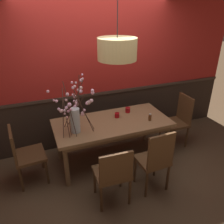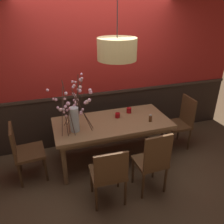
{
  "view_description": "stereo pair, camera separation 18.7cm",
  "coord_description": "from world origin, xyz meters",
  "px_view_note": "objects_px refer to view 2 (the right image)",
  "views": [
    {
      "loc": [
        -1.15,
        -2.95,
        2.44
      ],
      "look_at": [
        0.0,
        0.0,
        0.91
      ],
      "focal_mm": 36.26,
      "sensor_mm": 36.0,
      "label": 1
    },
    {
      "loc": [
        -0.97,
        -3.01,
        2.44
      ],
      "look_at": [
        0.0,
        0.0,
        0.91
      ],
      "focal_mm": 36.26,
      "sensor_mm": 36.0,
      "label": 2
    }
  ],
  "objects_px": {
    "chair_near_side_left": "(109,173)",
    "chair_far_side_left": "(83,115)",
    "candle_holder_nearer_edge": "(129,110)",
    "pendant_lamp": "(117,49)",
    "condiment_bottle": "(150,118)",
    "chair_head_east_end": "(181,120)",
    "candle_holder_nearer_center": "(118,115)",
    "vase_with_blossoms": "(74,114)",
    "chair_head_west_end": "(24,150)",
    "chair_near_side_right": "(153,160)",
    "dining_table": "(112,126)",
    "chair_far_side_right": "(112,109)"
  },
  "relations": [
    {
      "from": "dining_table",
      "to": "candle_holder_nearer_edge",
      "type": "height_order",
      "value": "candle_holder_nearer_edge"
    },
    {
      "from": "chair_near_side_left",
      "to": "pendant_lamp",
      "type": "xyz_separation_m",
      "value": [
        0.37,
        0.81,
        1.38
      ]
    },
    {
      "from": "pendant_lamp",
      "to": "chair_far_side_right",
      "type": "bearing_deg",
      "value": 75.63
    },
    {
      "from": "dining_table",
      "to": "candle_holder_nearer_center",
      "type": "height_order",
      "value": "candle_holder_nearer_center"
    },
    {
      "from": "condiment_bottle",
      "to": "chair_near_side_right",
      "type": "bearing_deg",
      "value": -112.35
    },
    {
      "from": "chair_near_side_left",
      "to": "chair_head_west_end",
      "type": "xyz_separation_m",
      "value": [
        -1.04,
        0.84,
        0.01
      ]
    },
    {
      "from": "chair_near_side_right",
      "to": "candle_holder_nearer_edge",
      "type": "relative_size",
      "value": 10.7
    },
    {
      "from": "chair_head_east_end",
      "to": "chair_far_side_right",
      "type": "height_order",
      "value": "chair_head_east_end"
    },
    {
      "from": "pendant_lamp",
      "to": "vase_with_blossoms",
      "type": "bearing_deg",
      "value": -177.11
    },
    {
      "from": "candle_holder_nearer_center",
      "to": "dining_table",
      "type": "bearing_deg",
      "value": -141.12
    },
    {
      "from": "candle_holder_nearer_edge",
      "to": "vase_with_blossoms",
      "type": "bearing_deg",
      "value": -162.33
    },
    {
      "from": "dining_table",
      "to": "chair_near_side_right",
      "type": "distance_m",
      "value": 0.92
    },
    {
      "from": "dining_table",
      "to": "chair_far_side_right",
      "type": "relative_size",
      "value": 1.94
    },
    {
      "from": "chair_near_side_left",
      "to": "chair_head_west_end",
      "type": "bearing_deg",
      "value": 141.01
    },
    {
      "from": "chair_near_side_right",
      "to": "condiment_bottle",
      "type": "height_order",
      "value": "chair_near_side_right"
    },
    {
      "from": "chair_head_east_end",
      "to": "candle_holder_nearer_center",
      "type": "relative_size",
      "value": 11.94
    },
    {
      "from": "chair_near_side_right",
      "to": "candle_holder_nearer_center",
      "type": "xyz_separation_m",
      "value": [
        -0.17,
        0.96,
        0.24
      ]
    },
    {
      "from": "chair_near_side_left",
      "to": "vase_with_blossoms",
      "type": "relative_size",
      "value": 1.02
    },
    {
      "from": "candle_holder_nearer_edge",
      "to": "pendant_lamp",
      "type": "xyz_separation_m",
      "value": [
        -0.32,
        -0.28,
        1.09
      ]
    },
    {
      "from": "condiment_bottle",
      "to": "chair_far_side_left",
      "type": "bearing_deg",
      "value": 130.93
    },
    {
      "from": "chair_far_side_left",
      "to": "pendant_lamp",
      "type": "height_order",
      "value": "pendant_lamp"
    },
    {
      "from": "chair_far_side_right",
      "to": "dining_table",
      "type": "bearing_deg",
      "value": -108.44
    },
    {
      "from": "dining_table",
      "to": "condiment_bottle",
      "type": "height_order",
      "value": "condiment_bottle"
    },
    {
      "from": "chair_head_east_end",
      "to": "condiment_bottle",
      "type": "distance_m",
      "value": 0.81
    },
    {
      "from": "dining_table",
      "to": "pendant_lamp",
      "type": "bearing_deg",
      "value": -50.92
    },
    {
      "from": "candle_holder_nearer_center",
      "to": "pendant_lamp",
      "type": "xyz_separation_m",
      "value": [
        -0.08,
        -0.17,
        1.09
      ]
    },
    {
      "from": "chair_head_east_end",
      "to": "chair_head_west_end",
      "type": "relative_size",
      "value": 1.07
    },
    {
      "from": "dining_table",
      "to": "chair_far_side_right",
      "type": "distance_m",
      "value": 0.92
    },
    {
      "from": "chair_head_east_end",
      "to": "vase_with_blossoms",
      "type": "bearing_deg",
      "value": -176.39
    },
    {
      "from": "condiment_bottle",
      "to": "chair_near_side_left",
      "type": "bearing_deg",
      "value": -142.55
    },
    {
      "from": "chair_near_side_left",
      "to": "chair_far_side_left",
      "type": "xyz_separation_m",
      "value": [
        0.0,
        1.72,
        0.01
      ]
    },
    {
      "from": "chair_head_east_end",
      "to": "chair_head_west_end",
      "type": "xyz_separation_m",
      "value": [
        -2.68,
        -0.05,
        -0.02
      ]
    },
    {
      "from": "chair_head_west_end",
      "to": "dining_table",
      "type": "bearing_deg",
      "value": 1.07
    },
    {
      "from": "chair_near_side_right",
      "to": "chair_head_west_end",
      "type": "xyz_separation_m",
      "value": [
        -1.66,
        0.83,
        -0.03
      ]
    },
    {
      "from": "candle_holder_nearer_edge",
      "to": "chair_near_side_left",
      "type": "bearing_deg",
      "value": -122.56
    },
    {
      "from": "chair_near_side_right",
      "to": "condiment_bottle",
      "type": "relative_size",
      "value": 8.11
    },
    {
      "from": "condiment_bottle",
      "to": "pendant_lamp",
      "type": "height_order",
      "value": "pendant_lamp"
    },
    {
      "from": "dining_table",
      "to": "candle_holder_nearer_center",
      "type": "bearing_deg",
      "value": 38.88
    },
    {
      "from": "candle_holder_nearer_center",
      "to": "condiment_bottle",
      "type": "bearing_deg",
      "value": -32.47
    },
    {
      "from": "dining_table",
      "to": "chair_far_side_right",
      "type": "xyz_separation_m",
      "value": [
        0.29,
        0.86,
        -0.12
      ]
    },
    {
      "from": "chair_far_side_left",
      "to": "candle_holder_nearer_center",
      "type": "height_order",
      "value": "chair_far_side_left"
    },
    {
      "from": "dining_table",
      "to": "chair_near_side_left",
      "type": "height_order",
      "value": "chair_near_side_left"
    },
    {
      "from": "candle_holder_nearer_edge",
      "to": "pendant_lamp",
      "type": "distance_m",
      "value": 1.17
    },
    {
      "from": "chair_head_east_end",
      "to": "condiment_bottle",
      "type": "xyz_separation_m",
      "value": [
        -0.74,
        -0.21,
        0.26
      ]
    },
    {
      "from": "chair_head_west_end",
      "to": "chair_far_side_left",
      "type": "bearing_deg",
      "value": 39.86
    },
    {
      "from": "chair_head_west_end",
      "to": "condiment_bottle",
      "type": "relative_size",
      "value": 7.57
    },
    {
      "from": "chair_near_side_left",
      "to": "chair_head_east_end",
      "type": "height_order",
      "value": "chair_head_east_end"
    },
    {
      "from": "dining_table",
      "to": "chair_far_side_left",
      "type": "bearing_deg",
      "value": 110.35
    },
    {
      "from": "chair_near_side_right",
      "to": "vase_with_blossoms",
      "type": "height_order",
      "value": "vase_with_blossoms"
    },
    {
      "from": "chair_near_side_left",
      "to": "chair_near_side_right",
      "type": "height_order",
      "value": "chair_near_side_right"
    }
  ]
}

